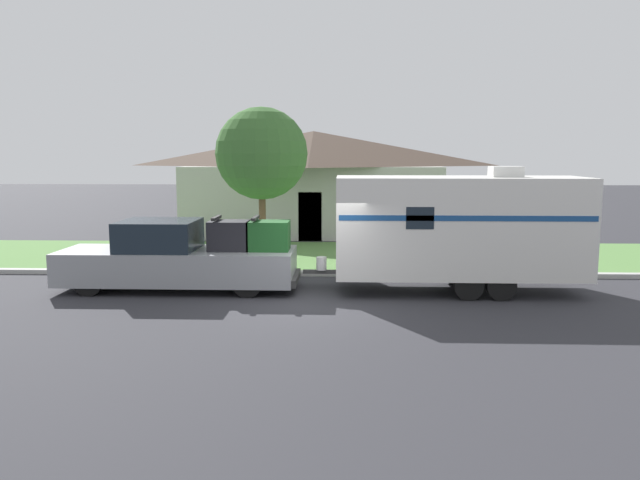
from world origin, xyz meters
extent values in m
plane|color=#2D2D33|center=(0.00, 0.00, 0.00)|extent=(120.00, 120.00, 0.00)
cube|color=#ADADA8|center=(0.00, 3.75, 0.07)|extent=(80.00, 0.30, 0.14)
cube|color=#568442|center=(0.00, 7.40, 0.01)|extent=(80.00, 7.00, 0.03)
cube|color=#B2B2A8|center=(-0.77, 14.57, 1.58)|extent=(11.44, 6.49, 3.16)
pyramid|color=#4C3D33|center=(-0.77, 14.57, 3.96)|extent=(12.36, 7.01, 1.61)
cube|color=#4C3828|center=(-0.77, 11.36, 1.05)|extent=(1.00, 0.06, 2.10)
cylinder|color=black|center=(-6.04, 0.80, 0.40)|extent=(0.80, 0.28, 0.80)
cylinder|color=black|center=(-6.04, 2.51, 0.40)|extent=(0.80, 0.28, 0.80)
cylinder|color=black|center=(-1.82, 0.80, 0.40)|extent=(0.80, 0.28, 0.80)
cylinder|color=black|center=(-1.82, 2.51, 0.40)|extent=(0.80, 0.28, 0.80)
cube|color=gray|center=(-5.08, 1.66, 0.67)|extent=(3.96, 2.07, 0.89)
cube|color=#19232D|center=(-4.37, 1.66, 1.51)|extent=(2.06, 1.90, 0.81)
cube|color=gray|center=(-1.89, 1.66, 0.67)|extent=(2.43, 2.07, 0.89)
cube|color=#333333|center=(-0.61, 1.66, 0.34)|extent=(0.12, 1.86, 0.20)
cube|color=black|center=(-2.42, 1.66, 1.51)|extent=(1.12, 0.87, 0.80)
cube|color=black|center=(-2.78, 1.66, 1.99)|extent=(0.10, 0.96, 0.08)
cube|color=#194C1E|center=(-1.35, 1.66, 1.51)|extent=(1.12, 0.87, 0.80)
cube|color=black|center=(-1.71, 1.66, 1.99)|extent=(0.10, 0.96, 0.08)
cylinder|color=black|center=(3.89, 0.67, 0.38)|extent=(0.75, 0.22, 0.75)
cylinder|color=black|center=(3.89, 2.65, 0.38)|extent=(0.75, 0.22, 0.75)
cylinder|color=black|center=(4.72, 0.67, 0.38)|extent=(0.75, 0.22, 0.75)
cylinder|color=black|center=(4.72, 2.65, 0.38)|extent=(0.75, 0.22, 0.75)
cube|color=silver|center=(3.78, 1.66, 1.79)|extent=(6.57, 2.26, 2.64)
cube|color=navy|center=(3.78, 0.52, 2.12)|extent=(6.44, 0.01, 0.14)
cube|color=#383838|center=(0.03, 1.66, 0.53)|extent=(0.92, 0.12, 0.10)
cylinder|color=silver|center=(0.08, 1.66, 0.76)|extent=(0.28, 0.28, 0.36)
cube|color=silver|center=(4.96, 1.66, 3.25)|extent=(0.80, 0.68, 0.28)
cube|color=#19232D|center=(2.60, 0.52, 2.12)|extent=(0.70, 0.01, 0.56)
cylinder|color=brown|center=(5.80, 4.54, 0.55)|extent=(0.09, 0.09, 1.10)
cube|color=#B2B2B2|center=(5.80, 4.54, 1.21)|extent=(0.48, 0.20, 0.22)
cylinder|color=brown|center=(-2.12, 6.15, 1.28)|extent=(0.24, 0.24, 2.55)
sphere|color=#38662D|center=(-2.12, 6.15, 3.73)|extent=(3.13, 3.13, 3.13)
camera|label=1|loc=(0.70, -15.08, 3.73)|focal=35.00mm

